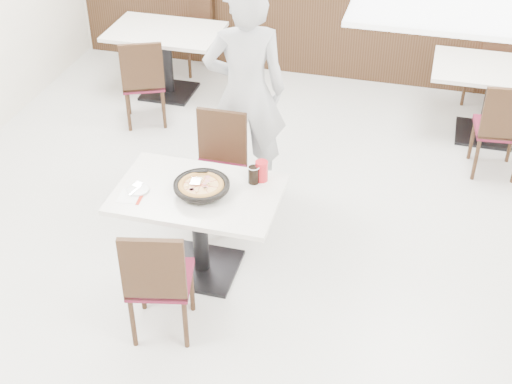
% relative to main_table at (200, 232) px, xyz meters
% --- Properties ---
extents(floor, '(7.00, 7.00, 0.00)m').
position_rel_main_table_xyz_m(floor, '(0.28, 0.18, -0.38)').
color(floor, beige).
rests_on(floor, ground).
extents(wainscot_back, '(5.90, 0.03, 1.10)m').
position_rel_main_table_xyz_m(wainscot_back, '(0.28, 3.66, 0.18)').
color(wainscot_back, black).
rests_on(wainscot_back, floor).
extents(main_table, '(1.24, 0.86, 0.75)m').
position_rel_main_table_xyz_m(main_table, '(0.00, 0.00, 0.00)').
color(main_table, silver).
rests_on(main_table, floor).
extents(chair_near, '(0.50, 0.50, 0.95)m').
position_rel_main_table_xyz_m(chair_near, '(-0.06, -0.65, 0.10)').
color(chair_near, black).
rests_on(chair_near, floor).
extents(chair_far, '(0.42, 0.42, 0.95)m').
position_rel_main_table_xyz_m(chair_far, '(-0.08, 0.67, 0.10)').
color(chair_far, black).
rests_on(chair_far, floor).
extents(trivet, '(0.13, 0.13, 0.04)m').
position_rel_main_table_xyz_m(trivet, '(0.01, -0.04, 0.39)').
color(trivet, black).
rests_on(trivet, main_table).
extents(pizza_pan, '(0.37, 0.37, 0.01)m').
position_rel_main_table_xyz_m(pizza_pan, '(0.04, -0.01, 0.42)').
color(pizza_pan, black).
rests_on(pizza_pan, trivet).
extents(pizza, '(0.32, 0.32, 0.02)m').
position_rel_main_table_xyz_m(pizza, '(0.04, -0.03, 0.44)').
color(pizza, '#B08141').
rests_on(pizza, pizza_pan).
extents(pizza_server, '(0.08, 0.10, 0.00)m').
position_rel_main_table_xyz_m(pizza_server, '(-0.01, -0.00, 0.47)').
color(pizza_server, white).
rests_on(pizza_server, pizza).
extents(napkin, '(0.19, 0.19, 0.00)m').
position_rel_main_table_xyz_m(napkin, '(-0.45, -0.18, 0.38)').
color(napkin, white).
rests_on(napkin, main_table).
extents(side_plate, '(0.17, 0.17, 0.01)m').
position_rel_main_table_xyz_m(side_plate, '(-0.42, -0.10, 0.38)').
color(side_plate, silver).
rests_on(side_plate, napkin).
extents(fork, '(0.05, 0.15, 0.00)m').
position_rel_main_table_xyz_m(fork, '(-0.43, -0.12, 0.39)').
color(fork, white).
rests_on(fork, side_plate).
extents(cola_glass, '(0.09, 0.09, 0.13)m').
position_rel_main_table_xyz_m(cola_glass, '(0.36, 0.22, 0.44)').
color(cola_glass, black).
rests_on(cola_glass, main_table).
extents(red_cup, '(0.10, 0.10, 0.16)m').
position_rel_main_table_xyz_m(red_cup, '(0.41, 0.26, 0.45)').
color(red_cup, '#AE171F').
rests_on(red_cup, main_table).
extents(diner_person, '(0.82, 0.68, 1.92)m').
position_rel_main_table_xyz_m(diner_person, '(0.03, 1.19, 0.59)').
color(diner_person, '#AEAFB3').
rests_on(diner_person, floor).
extents(bg_table_left, '(1.23, 0.85, 0.75)m').
position_rel_main_table_xyz_m(bg_table_left, '(-1.31, 2.77, 0.00)').
color(bg_table_left, silver).
rests_on(bg_table_left, floor).
extents(bg_chair_left_near, '(0.55, 0.55, 0.95)m').
position_rel_main_table_xyz_m(bg_chair_left_near, '(-1.31, 2.11, 0.10)').
color(bg_chair_left_near, black).
rests_on(bg_chair_left_near, floor).
extents(bg_chair_left_far, '(0.56, 0.56, 0.95)m').
position_rel_main_table_xyz_m(bg_chair_left_far, '(-1.30, 3.43, 0.10)').
color(bg_chair_left_far, black).
rests_on(bg_chair_left_far, floor).
extents(bg_table_right, '(1.26, 0.89, 0.75)m').
position_rel_main_table_xyz_m(bg_table_right, '(2.13, 2.71, 0.00)').
color(bg_table_right, silver).
rests_on(bg_table_right, floor).
extents(bg_chair_right_near, '(0.46, 0.46, 0.95)m').
position_rel_main_table_xyz_m(bg_chair_right_near, '(2.19, 2.05, 0.10)').
color(bg_chair_right_near, black).
rests_on(bg_chair_right_near, floor).
extents(bg_chair_right_far, '(0.54, 0.54, 0.95)m').
position_rel_main_table_xyz_m(bg_chair_right_far, '(2.13, 3.42, 0.10)').
color(bg_chair_right_far, black).
rests_on(bg_chair_right_far, floor).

